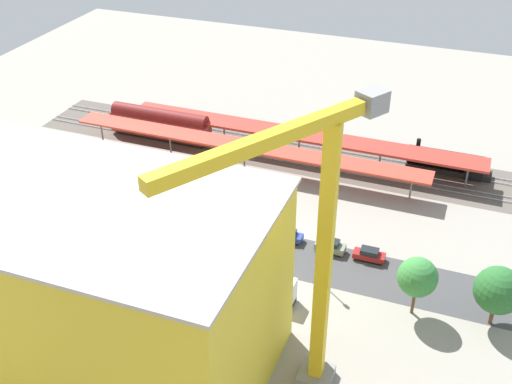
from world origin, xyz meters
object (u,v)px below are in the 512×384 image
Objects in this scene: box_truck_0 at (263,287)px; street_tree_1 at (418,277)px; platform_canopy_far at (300,135)px; freight_coach_far at (160,123)px; parked_car_2 at (287,235)px; construction_building at (83,283)px; street_tree_0 at (72,199)px; parked_car_3 at (246,227)px; street_tree_2 at (498,290)px; parked_car_0 at (369,255)px; parked_car_1 at (330,246)px; platform_canopy_near at (244,145)px; locomotive at (449,163)px; tower_crane at (313,245)px; traffic_light at (326,260)px.

street_tree_1 reaches higher than box_truck_0.
platform_canopy_far is 3.26× the size of freight_coach_far.
construction_building reaches higher than parked_car_2.
box_truck_0 is (-32.36, 34.69, -1.39)m from freight_coach_far.
street_tree_0 is (15.95, -20.15, -5.26)m from construction_building.
parked_car_3 is 0.58× the size of street_tree_2.
parked_car_0 is 1.02× the size of parked_car_1.
parked_car_0 is at bearing 144.70° from platform_canopy_near.
parked_car_1 is at bearing 65.21° from locomotive.
tower_crane is (-23.12, 41.89, 14.77)m from platform_canopy_near.
freight_coach_far is 47.46m from box_truck_0.
tower_crane is 45.04m from street_tree_0.
platform_canopy_far reaches higher than platform_canopy_near.
street_tree_2 is (-18.07, -17.06, -13.83)m from tower_crane.
freight_coach_far is at bearing -35.00° from parked_car_2.
street_tree_1 is at bearing -149.12° from construction_building.
parked_car_2 is at bearing -115.54° from construction_building.
street_tree_2 reaches higher than freight_coach_far.
locomotive is 3.03× the size of parked_car_3.
parked_car_2 is 6.29m from parked_car_3.
tower_crane reaches higher than box_truck_0.
parked_car_2 is at bearing -86.12° from box_truck_0.
street_tree_0 is at bearing 93.59° from freight_coach_far.
construction_building is 4.94× the size of street_tree_2.
locomotive is at bearing -100.24° from tower_crane.
street_tree_1 is (-18.87, 8.97, 4.79)m from parked_car_2.
platform_canopy_near reaches higher than parked_car_0.
construction_building reaches higher than street_tree_2.
street_tree_2 is 1.27× the size of traffic_light.
parked_car_2 is 21.43m from street_tree_1.
construction_building is 4.64× the size of box_truck_0.
parked_car_3 is at bearing 0.54° from parked_car_2.
tower_crane is (-15.62, 48.89, 14.73)m from platform_canopy_far.
tower_crane reaches higher than platform_canopy_near.
freight_coach_far is at bearing -86.41° from street_tree_0.
platform_canopy_near is 14.31× the size of parked_car_0.
street_tree_1 is (-48.49, 0.98, 0.45)m from street_tree_0.
locomotive reaches higher than platform_canopy_near.
locomotive is at bearing -114.69° from box_truck_0.
tower_crane reaches higher than street_tree_0.
parked_car_3 is 0.57× the size of street_tree_1.
street_tree_0 is (36.00, 7.52, 4.29)m from parked_car_1.
street_tree_1 is at bearing 89.30° from locomotive.
street_tree_2 reaches higher than parked_car_1.
construction_building is (13.67, 28.14, 9.61)m from parked_car_2.
traffic_light reaches higher than parked_car_1.
freight_coach_far is 4.46× the size of parked_car_0.
parked_car_2 is at bearing -164.91° from street_tree_0.
tower_crane is 22.44m from traffic_light.
construction_building reaches higher than parked_car_0.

